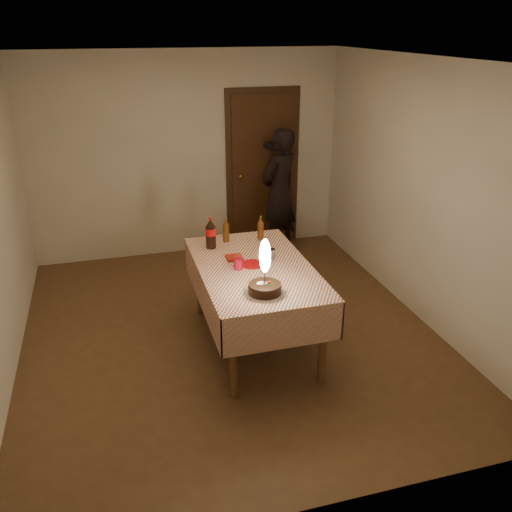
% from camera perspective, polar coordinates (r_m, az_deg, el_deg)
% --- Properties ---
extents(ground, '(4.00, 4.50, 0.01)m').
position_cam_1_polar(ground, '(5.53, -2.77, -8.00)').
color(ground, brown).
rests_on(ground, ground).
extents(room_shell, '(4.04, 4.54, 2.62)m').
position_cam_1_polar(room_shell, '(4.96, -2.96, 9.06)').
color(room_shell, beige).
rests_on(room_shell, ground).
extents(dining_table, '(1.02, 1.72, 0.83)m').
position_cam_1_polar(dining_table, '(5.00, -0.16, -2.22)').
color(dining_table, brown).
rests_on(dining_table, ground).
extents(birthday_cake, '(0.34, 0.34, 0.48)m').
position_cam_1_polar(birthday_cake, '(4.41, 0.94, -2.55)').
color(birthday_cake, white).
rests_on(birthday_cake, dining_table).
extents(red_plate, '(0.22, 0.22, 0.01)m').
position_cam_1_polar(red_plate, '(4.98, -0.39, -0.88)').
color(red_plate, '#BA0C10').
rests_on(red_plate, dining_table).
extents(red_cup, '(0.08, 0.08, 0.10)m').
position_cam_1_polar(red_cup, '(4.88, -1.89, -0.85)').
color(red_cup, '#AA0B24').
rests_on(red_cup, dining_table).
extents(clear_cup, '(0.07, 0.07, 0.09)m').
position_cam_1_polar(clear_cup, '(5.11, 1.66, 0.26)').
color(clear_cup, silver).
rests_on(clear_cup, dining_table).
extents(napkin_stack, '(0.15, 0.15, 0.02)m').
position_cam_1_polar(napkin_stack, '(5.11, -2.30, -0.16)').
color(napkin_stack, '#A22112').
rests_on(napkin_stack, dining_table).
extents(cola_bottle, '(0.10, 0.10, 0.32)m').
position_cam_1_polar(cola_bottle, '(5.32, -4.79, 2.40)').
color(cola_bottle, black).
rests_on(cola_bottle, dining_table).
extents(amber_bottle_left, '(0.06, 0.06, 0.25)m').
position_cam_1_polar(amber_bottle_left, '(5.48, -3.18, 2.71)').
color(amber_bottle_left, '#532C0E').
rests_on(amber_bottle_left, dining_table).
extents(amber_bottle_right, '(0.06, 0.06, 0.25)m').
position_cam_1_polar(amber_bottle_right, '(5.52, 0.49, 2.88)').
color(amber_bottle_right, '#532C0E').
rests_on(amber_bottle_right, dining_table).
extents(photographer, '(0.73, 0.67, 1.67)m').
position_cam_1_polar(photographer, '(7.11, 2.46, 6.70)').
color(photographer, black).
rests_on(photographer, ground).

